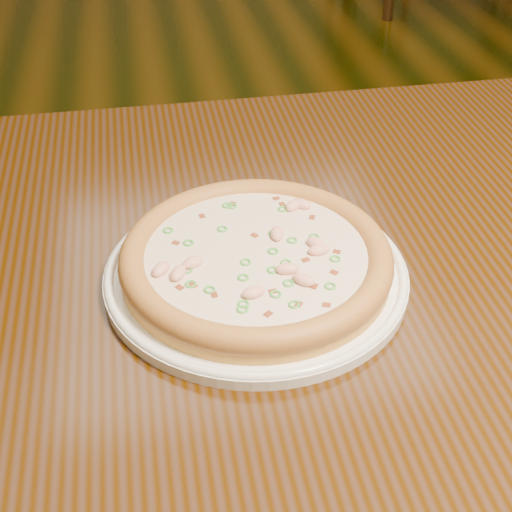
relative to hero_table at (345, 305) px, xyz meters
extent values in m
cube|color=black|center=(0.00, 0.00, 0.08)|extent=(1.20, 0.80, 0.04)
cylinder|color=white|center=(-0.12, -0.05, 0.10)|extent=(0.32, 0.32, 0.01)
torus|color=white|center=(-0.12, -0.05, 0.11)|extent=(0.32, 0.32, 0.01)
cylinder|color=gold|center=(-0.12, -0.05, 0.12)|extent=(0.28, 0.28, 0.02)
torus|color=#B57E33|center=(-0.12, -0.05, 0.13)|extent=(0.29, 0.29, 0.03)
cylinder|color=beige|center=(-0.12, -0.05, 0.13)|extent=(0.23, 0.23, 0.00)
ellipsoid|color=#F2B29E|center=(-0.13, -0.12, 0.14)|extent=(0.03, 0.02, 0.01)
ellipsoid|color=#F2B29E|center=(-0.09, -0.03, 0.14)|extent=(0.02, 0.03, 0.01)
ellipsoid|color=#F2B29E|center=(-0.22, -0.07, 0.14)|extent=(0.03, 0.03, 0.01)
ellipsoid|color=#F2B29E|center=(-0.19, -0.06, 0.14)|extent=(0.03, 0.02, 0.01)
ellipsoid|color=#F2B29E|center=(-0.06, -0.06, 0.14)|extent=(0.03, 0.02, 0.01)
ellipsoid|color=#F2B29E|center=(-0.05, 0.03, 0.14)|extent=(0.03, 0.03, 0.01)
ellipsoid|color=#F2B29E|center=(-0.09, -0.09, 0.14)|extent=(0.03, 0.02, 0.01)
ellipsoid|color=#F2B29E|center=(-0.08, -0.11, 0.14)|extent=(0.03, 0.03, 0.01)
ellipsoid|color=#F2B29E|center=(-0.06, 0.03, 0.14)|extent=(0.03, 0.03, 0.01)
ellipsoid|color=#F2B29E|center=(-0.06, -0.05, 0.14)|extent=(0.03, 0.03, 0.01)
ellipsoid|color=#F2B29E|center=(-0.20, -0.08, 0.14)|extent=(0.02, 0.03, 0.01)
cube|color=maroon|center=(-0.05, 0.00, 0.13)|extent=(0.01, 0.01, 0.00)
cube|color=maroon|center=(-0.04, -0.06, 0.13)|extent=(0.01, 0.01, 0.00)
cube|color=maroon|center=(-0.19, -0.09, 0.13)|extent=(0.01, 0.01, 0.00)
cube|color=maroon|center=(-0.12, -0.02, 0.13)|extent=(0.01, 0.01, 0.00)
cube|color=maroon|center=(-0.20, -0.07, 0.13)|extent=(0.01, 0.01, 0.00)
cube|color=maroon|center=(-0.20, -0.02, 0.13)|extent=(0.01, 0.01, 0.00)
cube|color=maroon|center=(-0.07, 0.03, 0.13)|extent=(0.01, 0.01, 0.00)
cube|color=maroon|center=(-0.13, -0.15, 0.13)|extent=(0.01, 0.01, 0.00)
cube|color=maroon|center=(-0.13, 0.05, 0.13)|extent=(0.01, 0.01, 0.00)
cube|color=maroon|center=(-0.17, 0.03, 0.13)|extent=(0.01, 0.01, 0.00)
cube|color=maroon|center=(-0.20, -0.09, 0.13)|extent=(0.01, 0.01, 0.00)
cube|color=maroon|center=(-0.07, -0.07, 0.13)|extent=(0.01, 0.01, 0.00)
cube|color=maroon|center=(-0.17, -0.11, 0.13)|extent=(0.01, 0.01, 0.00)
cube|color=maroon|center=(-0.09, -0.14, 0.13)|extent=(0.01, 0.01, 0.00)
cube|color=maroon|center=(-0.08, 0.05, 0.13)|extent=(0.01, 0.01, 0.00)
cube|color=maroon|center=(-0.07, -0.14, 0.13)|extent=(0.01, 0.01, 0.00)
cube|color=maroon|center=(-0.05, -0.10, 0.13)|extent=(0.01, 0.01, 0.00)
cube|color=maroon|center=(-0.12, -0.12, 0.13)|extent=(0.01, 0.01, 0.00)
cube|color=maroon|center=(-0.07, -0.12, 0.13)|extent=(0.01, 0.01, 0.00)
torus|color=green|center=(-0.19, -0.02, 0.13)|extent=(0.02, 0.02, 0.00)
torus|color=green|center=(-0.11, -0.12, 0.13)|extent=(0.01, 0.01, 0.00)
torus|color=green|center=(-0.06, -0.12, 0.13)|extent=(0.02, 0.02, 0.00)
torus|color=green|center=(-0.10, -0.05, 0.13)|extent=(0.02, 0.02, 0.00)
torus|color=green|center=(-0.11, -0.08, 0.13)|extent=(0.02, 0.02, 0.00)
torus|color=green|center=(-0.08, 0.02, 0.13)|extent=(0.02, 0.02, 0.00)
torus|color=green|center=(-0.18, -0.10, 0.13)|extent=(0.02, 0.02, 0.00)
torus|color=green|center=(-0.10, -0.11, 0.13)|extent=(0.01, 0.01, 0.00)
torus|color=green|center=(-0.10, -0.02, 0.13)|extent=(0.02, 0.02, 0.00)
torus|color=green|center=(-0.21, 0.00, 0.13)|extent=(0.01, 0.01, 0.00)
torus|color=green|center=(-0.19, -0.09, 0.13)|extent=(0.02, 0.02, 0.00)
torus|color=green|center=(-0.05, -0.03, 0.13)|extent=(0.01, 0.01, 0.00)
torus|color=green|center=(-0.19, -0.07, 0.13)|extent=(0.02, 0.02, 0.00)
torus|color=green|center=(-0.09, -0.07, 0.13)|extent=(0.02, 0.02, 0.00)
torus|color=green|center=(-0.15, 0.00, 0.13)|extent=(0.02, 0.02, 0.00)
torus|color=green|center=(-0.14, -0.09, 0.13)|extent=(0.01, 0.01, 0.00)
torus|color=green|center=(-0.13, -0.07, 0.13)|extent=(0.02, 0.02, 0.00)
torus|color=green|center=(-0.08, -0.04, 0.13)|extent=(0.02, 0.02, 0.00)
torus|color=green|center=(-0.13, 0.04, 0.13)|extent=(0.02, 0.02, 0.00)
torus|color=green|center=(-0.10, -0.14, 0.13)|extent=(0.02, 0.02, 0.00)
torus|color=green|center=(-0.15, -0.13, 0.13)|extent=(0.02, 0.02, 0.00)
torus|color=green|center=(-0.04, -0.08, 0.13)|extent=(0.02, 0.02, 0.00)
torus|color=green|center=(-0.14, 0.04, 0.13)|extent=(0.02, 0.02, 0.00)
torus|color=green|center=(-0.15, -0.14, 0.13)|extent=(0.01, 0.01, 0.00)
camera|label=1|loc=(-0.22, -0.63, 0.57)|focal=50.00mm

